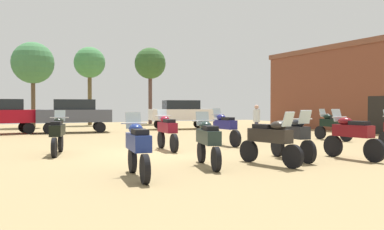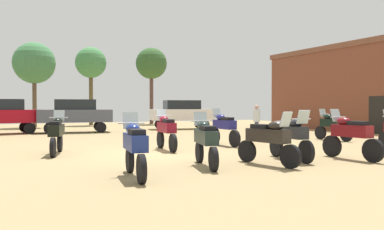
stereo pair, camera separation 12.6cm
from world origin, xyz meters
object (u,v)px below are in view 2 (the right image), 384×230
object	(u,v)px
car_2	(182,112)
tree_4	(34,63)
car_3	(0,114)
tree_3	(91,64)
tree_1	(151,64)
motorcycle_10	(135,146)
motorcycle_9	(206,140)
person_1	(257,119)
motorcycle_2	(166,130)
car_1	(75,113)
motorcycle_5	(291,135)
motorcycle_7	(57,133)
motorcycle_1	(224,127)
motorcycle_8	(268,139)
motorcycle_4	(351,135)
motorcycle_11	(333,125)

from	to	relation	value
car_2	tree_4	size ratio (longest dim) A/B	0.71
car_3	tree_3	xyz separation A→B (m)	(7.07, 8.75, 4.02)
tree_1	motorcycle_10	bearing A→B (deg)	-111.40
motorcycle_9	person_1	world-z (taller)	person_1
tree_3	motorcycle_10	bearing A→B (deg)	-100.15
motorcycle_2	car_1	distance (m)	11.58
motorcycle_5	motorcycle_7	world-z (taller)	motorcycle_5
tree_3	motorcycle_2	bearing A→B (deg)	-94.96
motorcycle_10	motorcycle_1	bearing A→B (deg)	52.62
motorcycle_8	tree_4	world-z (taller)	tree_4
car_3	motorcycle_10	bearing A→B (deg)	-177.96
motorcycle_1	motorcycle_7	size ratio (longest dim) A/B	1.01
motorcycle_9	car_3	bearing A→B (deg)	121.25
motorcycle_4	motorcycle_5	size ratio (longest dim) A/B	0.95
motorcycle_7	motorcycle_10	distance (m)	5.37
motorcycle_8	car_1	size ratio (longest dim) A/B	0.48
motorcycle_1	tree_3	bearing A→B (deg)	92.45
motorcycle_8	motorcycle_1	bearing A→B (deg)	-119.55
motorcycle_10	car_1	distance (m)	16.42
motorcycle_5	car_2	size ratio (longest dim) A/B	0.50
motorcycle_4	motorcycle_5	xyz separation A→B (m)	(-1.69, 0.71, -0.01)
motorcycle_2	motorcycle_7	xyz separation A→B (m)	(-3.73, 0.46, -0.01)
motorcycle_10	tree_4	size ratio (longest dim) A/B	0.33
car_3	person_1	xyz separation A→B (m)	(11.49, -8.84, -0.20)
motorcycle_10	tree_4	xyz separation A→B (m)	(-0.05, 23.74, 4.10)
motorcycle_2	tree_1	xyz separation A→B (m)	(7.14, 20.48, 4.64)
motorcycle_1	motorcycle_10	distance (m)	7.76
motorcycle_5	motorcycle_10	distance (m)	5.13
motorcycle_5	car_3	xyz separation A→B (m)	(-7.58, 16.03, 0.43)
motorcycle_9	person_1	bearing A→B (deg)	61.70
motorcycle_9	tree_1	size ratio (longest dim) A/B	0.32
motorcycle_4	car_3	xyz separation A→B (m)	(-9.27, 16.73, 0.43)
motorcycle_9	motorcycle_11	distance (m)	10.21
motorcycle_7	motorcycle_10	xyz separation A→B (m)	(0.96, -5.28, -0.01)
tree_1	motorcycle_11	bearing A→B (deg)	-85.91
tree_4	car_3	bearing A→B (deg)	-109.43
car_2	car_1	bearing A→B (deg)	104.31
person_1	tree_1	distance (m)	17.93
tree_3	motorcycle_4	bearing A→B (deg)	-85.07
motorcycle_4	motorcycle_7	xyz separation A→B (m)	(-7.73, 5.23, -0.02)
motorcycle_7	car_1	xyz separation A→B (m)	(2.57, 11.05, 0.45)
motorcycle_7	person_1	size ratio (longest dim) A/B	1.31
motorcycle_5	motorcycle_7	distance (m)	7.55
person_1	tree_1	bearing A→B (deg)	-129.07
motorcycle_1	motorcycle_9	bearing A→B (deg)	-126.15
motorcycle_2	motorcycle_11	distance (m)	8.59
motorcycle_10	tree_3	distance (m)	26.32
tree_1	car_2	bearing A→B (deg)	-96.41
car_1	person_1	xyz separation A→B (m)	(7.38, -8.39, -0.20)
tree_4	motorcycle_4	bearing A→B (deg)	-73.95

